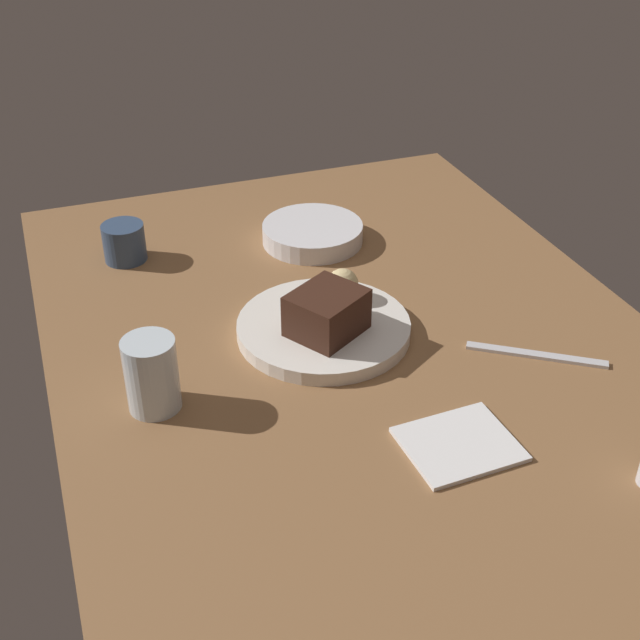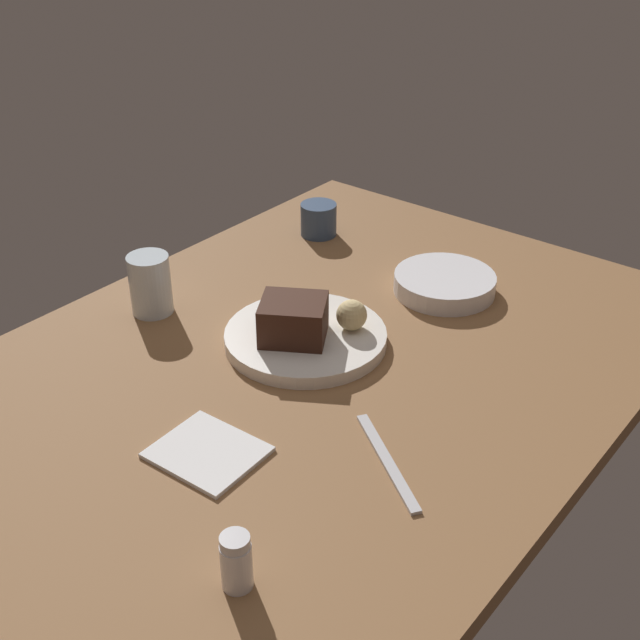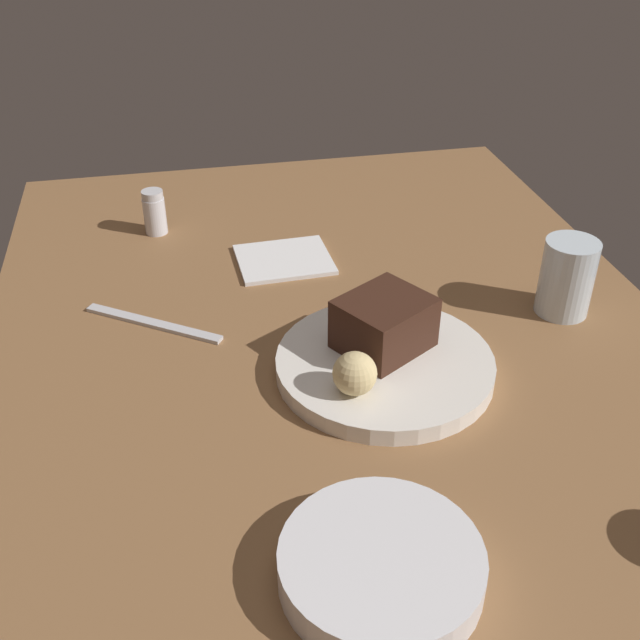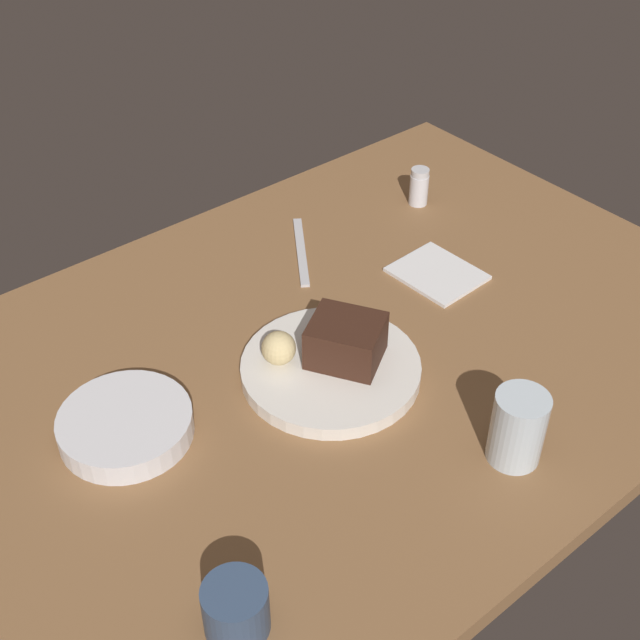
{
  "view_description": "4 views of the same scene",
  "coord_description": "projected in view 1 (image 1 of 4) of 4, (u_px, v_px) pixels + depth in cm",
  "views": [
    {
      "loc": [
        -88.35,
        38.16,
        69.95
      ],
      "look_at": [
        3.39,
        4.79,
        6.26
      ],
      "focal_mm": 47.2,
      "sensor_mm": 36.0,
      "label": 1
    },
    {
      "loc": [
        -78.4,
        -65.13,
        71.46
      ],
      "look_at": [
        5.05,
        1.52,
        7.7
      ],
      "focal_mm": 47.17,
      "sensor_mm": 36.0,
      "label": 2
    },
    {
      "loc": [
        70.45,
        -17.23,
        55.66
      ],
      "look_at": [
        -1.32,
        -2.39,
        7.18
      ],
      "focal_mm": 42.83,
      "sensor_mm": 36.0,
      "label": 3
    },
    {
      "loc": [
        59.68,
        68.57,
        82.39
      ],
      "look_at": [
        2.28,
        -1.1,
        8.37
      ],
      "focal_mm": 47.61,
      "sensor_mm": 36.0,
      "label": 4
    }
  ],
  "objects": [
    {
      "name": "butter_knife",
      "position": [
        536.0,
        355.0,
        1.15
      ],
      "size": [
        11.91,
        16.46,
        0.5
      ],
      "primitive_type": "cube",
      "rotation": [
        0.0,
        0.0,
        4.11
      ],
      "color": "silver",
      "rests_on": "dining_table"
    },
    {
      "name": "chocolate_cake_slice",
      "position": [
        327.0,
        313.0,
        1.15
      ],
      "size": [
        12.1,
        12.5,
        6.12
      ],
      "primitive_type": "cube",
      "rotation": [
        0.0,
        0.0,
        5.26
      ],
      "color": "#381E14",
      "rests_on": "dessert_plate"
    },
    {
      "name": "dessert_plate",
      "position": [
        324.0,
        328.0,
        1.19
      ],
      "size": [
        24.6,
        24.6,
        2.04
      ],
      "primitive_type": "cylinder",
      "color": "white",
      "rests_on": "dining_table"
    },
    {
      "name": "side_bowl",
      "position": [
        313.0,
        233.0,
        1.42
      ],
      "size": [
        16.99,
        16.99,
        3.21
      ],
      "primitive_type": "cylinder",
      "color": "silver",
      "rests_on": "dining_table"
    },
    {
      "name": "coffee_cup",
      "position": [
        124.0,
        242.0,
        1.36
      ],
      "size": [
        6.84,
        6.84,
        6.22
      ],
      "primitive_type": "cylinder",
      "color": "#334766",
      "rests_on": "dining_table"
    },
    {
      "name": "water_glass",
      "position": [
        152.0,
        374.0,
        1.03
      ],
      "size": [
        6.67,
        6.67,
        9.83
      ],
      "primitive_type": "cylinder",
      "color": "silver",
      "rests_on": "dining_table"
    },
    {
      "name": "dining_table",
      "position": [
        360.0,
        354.0,
        1.18
      ],
      "size": [
        120.0,
        84.0,
        3.0
      ],
      "primitive_type": "cube",
      "color": "brown",
      "rests_on": "ground"
    },
    {
      "name": "bread_roll",
      "position": [
        343.0,
        284.0,
        1.22
      ],
      "size": [
        4.71,
        4.71,
        4.71
      ],
      "primitive_type": "sphere",
      "color": "#DBC184",
      "rests_on": "dessert_plate"
    },
    {
      "name": "folded_napkin",
      "position": [
        459.0,
        444.0,
        0.99
      ],
      "size": [
        11.7,
        13.45,
        0.6
      ],
      "primitive_type": "cube",
      "rotation": [
        0.0,
        0.0,
        0.04
      ],
      "color": "white",
      "rests_on": "dining_table"
    }
  ]
}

